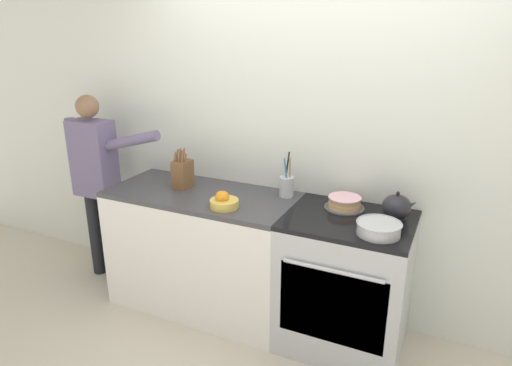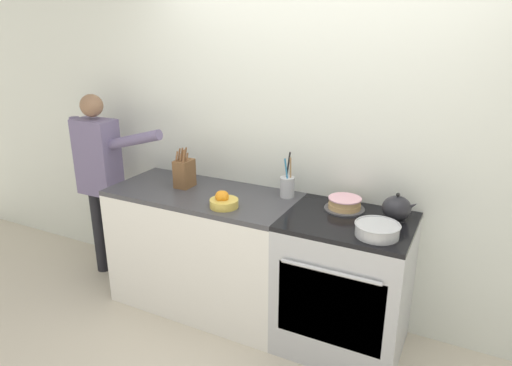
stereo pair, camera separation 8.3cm
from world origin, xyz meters
name	(u,v)px [view 2 (the right image)]	position (x,y,z in m)	size (l,w,h in m)	color
ground_plane	(275,355)	(0.00, 0.00, 0.00)	(16.00, 16.00, 0.00)	beige
wall_back	(318,142)	(0.00, 0.66, 1.30)	(8.00, 0.04, 2.60)	silver
counter_cabinet	(205,249)	(-0.74, 0.32, 0.46)	(1.37, 0.64, 0.92)	white
stove_range	(344,284)	(0.34, 0.32, 0.46)	(0.79, 0.67, 0.92)	#B7BABF
layer_cake	(345,204)	(0.27, 0.47, 0.96)	(0.26, 0.26, 0.08)	#4C4C51
tea_kettle	(397,208)	(0.60, 0.45, 0.99)	(0.22, 0.18, 0.17)	#232328
mixing_bowl	(377,230)	(0.55, 0.16, 0.96)	(0.26, 0.26, 0.08)	#B7BABF
knife_block	(184,173)	(-0.92, 0.36, 1.03)	(0.11, 0.14, 0.30)	brown
utensil_crock	(287,186)	(-0.16, 0.51, 1.00)	(0.10, 0.10, 0.32)	#B7BABF
fruit_bowl	(223,201)	(-0.46, 0.15, 0.96)	(0.19, 0.19, 0.11)	gold
person_baker	(100,172)	(-1.74, 0.33, 0.92)	(0.90, 0.20, 1.55)	black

